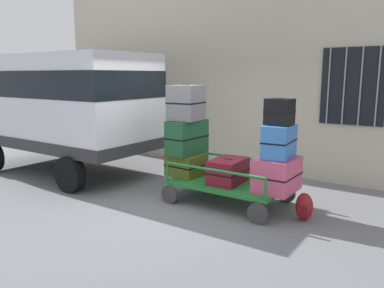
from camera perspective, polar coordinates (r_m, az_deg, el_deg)
The scene contains 13 objects.
ground_plane at distance 6.82m, azimuth -1.50°, elevation -8.67°, with size 40.00×40.00×0.00m, color slate.
building_wall at distance 8.95m, azimuth 9.55°, elevation 11.95°, with size 12.00×0.38×5.00m.
van at distance 9.16m, azimuth -18.87°, elevation 6.11°, with size 4.43×2.11×2.65m.
luggage_cart at distance 6.72m, azimuth 5.46°, elevation -6.21°, with size 1.99×1.26×0.37m.
cart_railing at distance 6.63m, azimuth 5.51°, elevation -3.31°, with size 1.89×1.12×0.36m.
suitcase_left_bottom at distance 7.09m, azimuth -0.87°, elevation -3.11°, with size 0.65×0.63×0.41m.
suitcase_left_middle at distance 7.01m, azimuth -0.74°, elevation 1.06°, with size 0.47×0.83×0.63m.
suitcase_left_top at distance 6.91m, azimuth -0.89°, elevation 6.22°, with size 0.57×0.64×0.64m.
suitcase_midleft_bottom at distance 6.63m, azimuth 5.43°, elevation -4.03°, with size 0.53×0.78×0.42m.
suitcase_center_bottom at distance 6.27m, azimuth 12.63°, elevation -4.46°, with size 0.59×0.77×0.55m.
suitcase_center_middle at distance 6.19m, azimuth 12.95°, elevation 0.44°, with size 0.46×0.73×0.52m.
suitcase_center_top at distance 6.09m, azimuth 12.97°, elevation 4.74°, with size 0.43×0.34×0.42m.
backpack at distance 6.18m, azimuth 16.46°, elevation -9.03°, with size 0.27×0.22×0.44m.
Camera 1 is at (3.78, -5.23, 2.22)m, focal length 35.58 mm.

